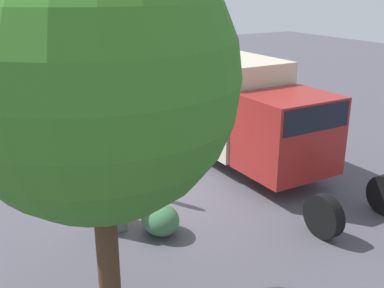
{
  "coord_description": "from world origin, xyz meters",
  "views": [
    {
      "loc": [
        -9.18,
        4.03,
        4.8
      ],
      "look_at": [
        -0.35,
        -0.91,
        1.26
      ],
      "focal_mm": 42.77,
      "sensor_mm": 36.0,
      "label": 1
    }
  ],
  "objects_px": {
    "motorcycle": "(86,143)",
    "stop_sign": "(90,108)",
    "street_tree": "(95,79)",
    "bike_rack_hoop": "(61,180)",
    "utility_cabinet": "(111,198)",
    "box_truck_near": "(231,104)"
  },
  "relations": [
    {
      "from": "motorcycle",
      "to": "street_tree",
      "type": "xyz_separation_m",
      "value": [
        -6.7,
        1.65,
        3.16
      ]
    },
    {
      "from": "box_truck_near",
      "to": "street_tree",
      "type": "relative_size",
      "value": 1.51
    },
    {
      "from": "stop_sign",
      "to": "bike_rack_hoop",
      "type": "bearing_deg",
      "value": 31.09
    },
    {
      "from": "street_tree",
      "to": "bike_rack_hoop",
      "type": "distance_m",
      "value": 6.75
    },
    {
      "from": "stop_sign",
      "to": "utility_cabinet",
      "type": "bearing_deg",
      "value": 172.39
    },
    {
      "from": "street_tree",
      "to": "bike_rack_hoop",
      "type": "xyz_separation_m",
      "value": [
        5.62,
        -0.63,
        -3.68
      ]
    },
    {
      "from": "motorcycle",
      "to": "stop_sign",
      "type": "xyz_separation_m",
      "value": [
        -2.1,
        0.41,
        1.56
      ]
    },
    {
      "from": "motorcycle",
      "to": "utility_cabinet",
      "type": "distance_m",
      "value": 4.04
    },
    {
      "from": "box_truck_near",
      "to": "stop_sign",
      "type": "relative_size",
      "value": 2.67
    },
    {
      "from": "utility_cabinet",
      "to": "bike_rack_hoop",
      "type": "relative_size",
      "value": 1.49
    },
    {
      "from": "motorcycle",
      "to": "stop_sign",
      "type": "distance_m",
      "value": 2.65
    },
    {
      "from": "utility_cabinet",
      "to": "bike_rack_hoop",
      "type": "xyz_separation_m",
      "value": [
        2.91,
        0.36,
        -0.63
      ]
    },
    {
      "from": "motorcycle",
      "to": "bike_rack_hoop",
      "type": "xyz_separation_m",
      "value": [
        -1.07,
        1.02,
        -0.52
      ]
    },
    {
      "from": "bike_rack_hoop",
      "to": "street_tree",
      "type": "bearing_deg",
      "value": 173.65
    },
    {
      "from": "motorcycle",
      "to": "bike_rack_hoop",
      "type": "height_order",
      "value": "motorcycle"
    },
    {
      "from": "stop_sign",
      "to": "utility_cabinet",
      "type": "height_order",
      "value": "stop_sign"
    },
    {
      "from": "motorcycle",
      "to": "stop_sign",
      "type": "bearing_deg",
      "value": 153.57
    },
    {
      "from": "utility_cabinet",
      "to": "stop_sign",
      "type": "bearing_deg",
      "value": -7.61
    },
    {
      "from": "utility_cabinet",
      "to": "motorcycle",
      "type": "bearing_deg",
      "value": -9.41
    },
    {
      "from": "stop_sign",
      "to": "utility_cabinet",
      "type": "relative_size",
      "value": 2.47
    },
    {
      "from": "stop_sign",
      "to": "utility_cabinet",
      "type": "distance_m",
      "value": 2.39
    },
    {
      "from": "box_truck_near",
      "to": "utility_cabinet",
      "type": "bearing_deg",
      "value": -65.17
    }
  ]
}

